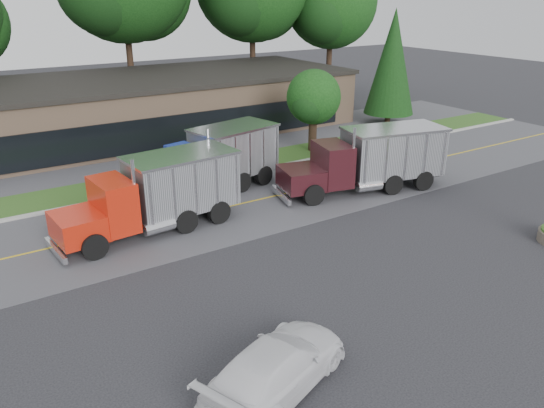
{
  "coord_description": "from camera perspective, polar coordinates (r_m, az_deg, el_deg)",
  "views": [
    {
      "loc": [
        -11.46,
        -13.27,
        10.25
      ],
      "look_at": [
        -0.12,
        4.38,
        1.8
      ],
      "focal_mm": 35.0,
      "sensor_mm": 36.0,
      "label": 1
    }
  ],
  "objects": [
    {
      "name": "evergreen_right",
      "position": [
        44.66,
        12.8,
        14.68
      ],
      "size": [
        4.01,
        4.01,
        9.11
      ],
      "color": "#382619",
      "rests_on": "ground"
    },
    {
      "name": "strip_mall",
      "position": [
        42.32,
        -13.74,
        10.09
      ],
      "size": [
        32.0,
        12.0,
        4.0
      ],
      "primitive_type": "cube",
      "color": "#9F7C61",
      "rests_on": "ground"
    },
    {
      "name": "dump_truck_blue",
      "position": [
        29.04,
        -5.73,
        4.92
      ],
      "size": [
        8.19,
        4.12,
        3.36
      ],
      "rotation": [
        0.0,
        0.0,
        3.35
      ],
      "color": "black",
      "rests_on": "ground"
    },
    {
      "name": "tree_verge",
      "position": [
        36.2,
        4.52,
        11.14
      ],
      "size": [
        3.87,
        3.64,
        5.52
      ],
      "color": "#382619",
      "rests_on": "ground"
    },
    {
      "name": "tree_far_e",
      "position": [
        56.92,
        6.42,
        20.37
      ],
      "size": [
        9.67,
        9.1,
        13.8
      ],
      "color": "#382619",
      "rests_on": "ground"
    },
    {
      "name": "far_parking",
      "position": [
        36.65,
        -13.21,
        5.11
      ],
      "size": [
        60.0,
        7.0,
        0.02
      ],
      "primitive_type": "cube",
      "color": "#5A5A5F",
      "rests_on": "ground"
    },
    {
      "name": "grass_verge",
      "position": [
        32.18,
        -10.1,
        3.02
      ],
      "size": [
        60.0,
        3.4,
        0.03
      ],
      "primitive_type": "cube",
      "color": "#204E1A",
      "rests_on": "ground"
    },
    {
      "name": "dump_truck_maroon",
      "position": [
        29.47,
        10.73,
        4.91
      ],
      "size": [
        9.52,
        4.52,
        3.36
      ],
      "rotation": [
        0.0,
        0.0,
        2.91
      ],
      "color": "black",
      "rests_on": "ground"
    },
    {
      "name": "center_line",
      "position": [
        27.06,
        -5.08,
        -0.41
      ],
      "size": [
        60.0,
        0.12,
        0.01
      ],
      "primitive_type": "cube",
      "color": "gold",
      "rests_on": "ground"
    },
    {
      "name": "dump_truck_red",
      "position": [
        24.54,
        -12.02,
        1.32
      ],
      "size": [
        8.65,
        3.31,
        3.36
      ],
      "rotation": [
        0.0,
        0.0,
        3.23
      ],
      "color": "black",
      "rests_on": "ground"
    },
    {
      "name": "road",
      "position": [
        27.06,
        -5.08,
        -0.41
      ],
      "size": [
        60.0,
        8.0,
        0.02
      ],
      "primitive_type": "cube",
      "color": "#5A5A5F",
      "rests_on": "ground"
    },
    {
      "name": "curb",
      "position": [
        30.61,
        -8.77,
        2.11
      ],
      "size": [
        60.0,
        0.3,
        0.12
      ],
      "primitive_type": "cube",
      "color": "#9E9E99",
      "rests_on": "ground"
    },
    {
      "name": "rally_car",
      "position": [
        15.12,
        0.49,
        -17.05
      ],
      "size": [
        5.48,
        3.78,
        1.47
      ],
      "primitive_type": "imported",
      "rotation": [
        0.0,
        0.0,
        1.95
      ],
      "color": "white",
      "rests_on": "ground"
    },
    {
      "name": "ground",
      "position": [
        20.31,
        7.06,
        -8.56
      ],
      "size": [
        140.0,
        140.0,
        0.0
      ],
      "primitive_type": "plane",
      "color": "#37373D",
      "rests_on": "ground"
    }
  ]
}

